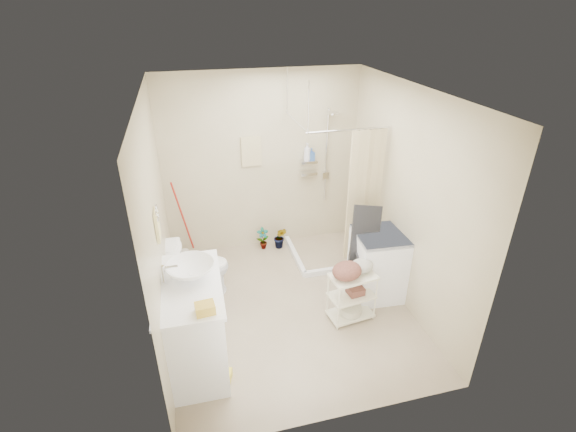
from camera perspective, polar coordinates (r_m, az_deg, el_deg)
name	(u,v)px	position (r m, az deg, el deg)	size (l,w,h in m)	color
floor	(290,306)	(5.29, 0.27, -12.27)	(3.20, 3.20, 0.00)	tan
ceiling	(291,92)	(4.13, 0.35, 16.59)	(2.80, 3.20, 0.04)	silver
wall_back	(262,164)	(6.00, -3.57, 7.16)	(2.80, 0.04, 2.60)	beige
wall_front	(343,306)	(3.29, 7.48, -12.10)	(2.80, 0.04, 2.60)	beige
wall_left	(158,229)	(4.46, -17.38, -1.69)	(0.04, 3.20, 2.60)	beige
wall_right	(406,200)	(5.07, 15.83, 2.13)	(0.04, 3.20, 2.60)	beige
vanity	(193,324)	(4.41, -12.87, -14.26)	(0.63, 1.13, 0.99)	white
sink	(190,271)	(4.14, -13.20, -7.28)	(0.47, 0.47, 0.16)	white
counter_basket	(205,308)	(3.72, -11.28, -12.28)	(0.17, 0.13, 0.09)	gold
floor_basket	(223,374)	(4.49, -8.91, -20.55)	(0.25, 0.19, 0.13)	yellow
toilet	(199,268)	(5.42, -12.08, -6.90)	(0.42, 0.74, 0.75)	white
mop	(181,220)	(6.05, -14.49, -0.54)	(0.12, 0.12, 1.25)	#AF2218
potted_plant_a	(263,239)	(6.31, -3.45, -3.09)	(0.18, 0.12, 0.35)	#974A36
potted_plant_b	(280,237)	(6.32, -1.07, -2.94)	(0.20, 0.16, 0.35)	#975C33
hanging_towel	(251,152)	(5.89, -5.04, 8.77)	(0.28, 0.03, 0.42)	beige
towel_ring	(157,223)	(4.21, -17.49, -0.93)	(0.04, 0.22, 0.34)	#F3E491
tp_holder	(169,272)	(4.80, -15.92, -7.40)	(0.08, 0.12, 0.14)	white
shower	(330,189)	(5.81, 5.83, 3.71)	(1.10, 1.10, 2.10)	white
shampoo_bottle_a	(307,152)	(6.01, 2.62, 8.74)	(0.10, 0.10, 0.26)	silver
shampoo_bottle_b	(311,154)	(6.05, 3.22, 8.45)	(0.08, 0.08, 0.18)	#31569B
washing_machine	(378,264)	(5.37, 12.18, -6.45)	(0.59, 0.62, 0.87)	white
laundry_rack	(352,292)	(4.98, 8.73, -10.30)	(0.52, 0.30, 0.72)	white
ironing_board	(363,254)	(5.19, 10.25, -5.10)	(0.35, 0.10, 1.24)	black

